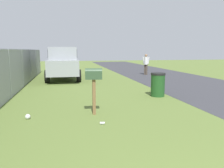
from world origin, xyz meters
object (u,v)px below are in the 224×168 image
object	(u,v)px
mailbox	(94,78)
pickup_truck	(63,62)
pedestrian	(146,63)
trash_bin	(158,85)

from	to	relation	value
mailbox	pickup_truck	world-z (taller)	pickup_truck
mailbox	pedestrian	world-z (taller)	pedestrian
pickup_truck	trash_bin	size ratio (longest dim) A/B	5.66
pickup_truck	pedestrian	xyz separation A→B (m)	(1.33, -6.26, -0.18)
mailbox	pedestrian	xyz separation A→B (m)	(9.88, -5.32, -0.18)
trash_bin	mailbox	bearing A→B (deg)	125.43
mailbox	trash_bin	bearing A→B (deg)	-45.93
trash_bin	pedestrian	world-z (taller)	pedestrian
mailbox	pickup_truck	size ratio (longest dim) A/B	0.25
mailbox	trash_bin	xyz separation A→B (m)	(2.08, -2.92, -0.61)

